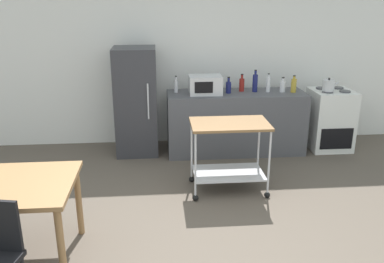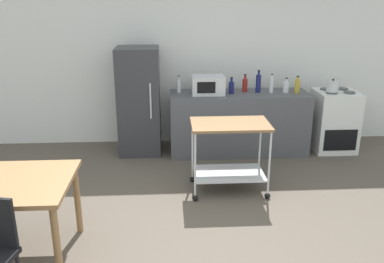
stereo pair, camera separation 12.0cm
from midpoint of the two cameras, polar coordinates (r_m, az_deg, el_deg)
The scene contains 15 objects.
ground_plane at distance 3.84m, azimuth -0.01°, elevation -17.32°, with size 12.00×12.00×0.00m, color brown.
back_wall at distance 6.36m, azimuth -1.75°, elevation 11.35°, with size 8.40×0.12×2.90m, color white.
kitchen_counter at distance 6.08m, azimuth 7.03°, elevation 1.21°, with size 2.00×0.64×0.90m, color #4C4C51.
stove_oven at distance 6.51m, azimuth 19.66°, elevation 1.44°, with size 0.60×0.61×0.92m.
refrigerator at distance 6.00m, azimuth -6.81°, elevation 4.22°, with size 0.60×0.63×1.55m.
kitchen_cart at distance 4.80m, azimuth 5.97°, elevation -1.97°, with size 0.91×0.57×0.85m.
bottle_sesame_oil at distance 5.93m, azimuth -1.26°, elevation 6.37°, with size 0.06×0.06×0.24m.
microwave at distance 5.84m, azimuth 2.83°, elevation 6.50°, with size 0.46×0.35×0.26m.
bottle_olive_oil at distance 5.91m, azimuth 6.08°, elevation 6.17°, with size 0.08×0.08×0.23m.
bottle_wine at distance 6.05m, azimuth 7.94°, elevation 6.48°, with size 0.07×0.07×0.25m.
bottle_soda at distance 6.03m, azimuth 9.78°, elevation 6.67°, with size 0.07×0.07×0.32m.
bottle_soy_sauce at distance 6.04m, azimuth 11.57°, elevation 6.41°, with size 0.06×0.06×0.27m.
bottle_hot_sauce at distance 6.10m, azimuth 13.53°, elevation 6.09°, with size 0.08×0.08×0.21m.
bottle_vinegar at distance 6.11m, azimuth 15.00°, elevation 6.17°, with size 0.08×0.08×0.25m.
kettle at distance 6.25m, azimuth 19.53°, elevation 5.98°, with size 0.24×0.17×0.19m.
Camera 2 is at (-0.12, -3.11, 2.25)m, focal length 38.28 mm.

